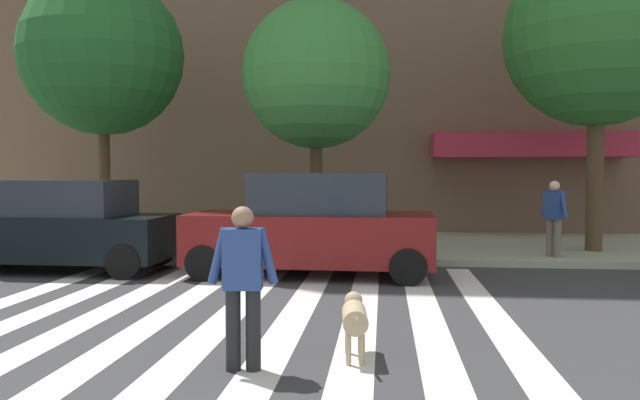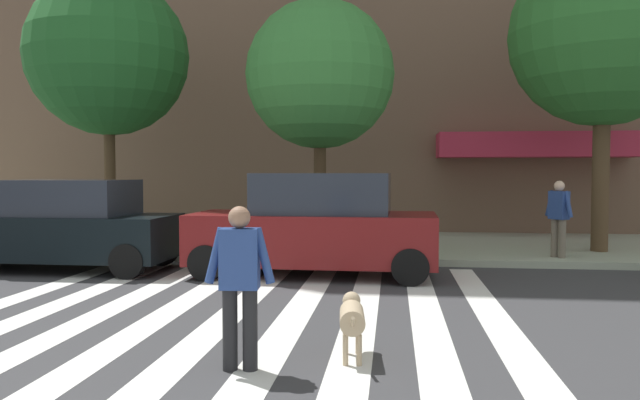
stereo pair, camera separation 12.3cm
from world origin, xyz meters
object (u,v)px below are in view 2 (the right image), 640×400
at_px(street_tree_further, 604,34).
at_px(street_tree_nearest, 108,56).
at_px(parked_car_behind_first, 64,227).
at_px(parked_car_third_in_line, 316,226).
at_px(street_tree_middle, 320,75).
at_px(pedestrian_dog_walker, 240,278).
at_px(pedestrian_bystander, 559,214).
at_px(dog_on_leash, 352,317).

bearing_deg(street_tree_further, street_tree_nearest, -179.74).
bearing_deg(street_tree_further, parked_car_behind_first, -164.39).
height_order(parked_car_behind_first, street_tree_nearest, street_tree_nearest).
height_order(parked_car_behind_first, parked_car_third_in_line, parked_car_third_in_line).
relative_size(parked_car_third_in_line, street_tree_middle, 0.81).
bearing_deg(parked_car_behind_first, street_tree_nearest, 99.28).
distance_m(street_tree_nearest, pedestrian_dog_walker, 11.14).
relative_size(street_tree_further, pedestrian_dog_walker, 4.32).
bearing_deg(pedestrian_bystander, pedestrian_dog_walker, -123.26).
distance_m(street_tree_further, pedestrian_bystander, 4.38).
height_order(parked_car_behind_first, pedestrian_dog_walker, parked_car_behind_first).
xyz_separation_m(street_tree_nearest, dog_on_leash, (6.65, -8.27, -4.42)).
height_order(parked_car_behind_first, pedestrian_bystander, parked_car_behind_first).
xyz_separation_m(parked_car_third_in_line, pedestrian_bystander, (4.97, 1.96, 0.14)).
bearing_deg(pedestrian_bystander, parked_car_third_in_line, -158.52).
height_order(street_tree_nearest, street_tree_further, street_tree_further).
xyz_separation_m(dog_on_leash, pedestrian_bystander, (3.94, 7.13, 0.63)).
bearing_deg(parked_car_third_in_line, pedestrian_dog_walker, -90.47).
relative_size(pedestrian_dog_walker, pedestrian_bystander, 1.00).
height_order(parked_car_behind_first, street_tree_further, street_tree_further).
xyz_separation_m(parked_car_third_in_line, street_tree_nearest, (-5.62, 3.11, 3.93)).
bearing_deg(street_tree_middle, pedestrian_dog_walker, -88.87).
bearing_deg(pedestrian_dog_walker, dog_on_leash, 26.02).
bearing_deg(pedestrian_bystander, street_tree_nearest, 173.81).
height_order(pedestrian_dog_walker, dog_on_leash, pedestrian_dog_walker).
height_order(street_tree_nearest, street_tree_middle, street_tree_nearest).
bearing_deg(street_tree_middle, parked_car_behind_first, -154.38).
bearing_deg(parked_car_behind_first, parked_car_third_in_line, -0.01).
relative_size(street_tree_middle, street_tree_further, 0.81).
bearing_deg(pedestrian_dog_walker, street_tree_middle, 91.13).
distance_m(parked_car_third_in_line, street_tree_nearest, 7.53).
relative_size(dog_on_leash, pedestrian_bystander, 0.60).
bearing_deg(pedestrian_bystander, street_tree_middle, 175.64).
bearing_deg(pedestrian_dog_walker, parked_car_third_in_line, 89.53).
height_order(street_tree_nearest, pedestrian_bystander, street_tree_nearest).
bearing_deg(street_tree_nearest, street_tree_middle, -7.92).
distance_m(street_tree_further, pedestrian_dog_walker, 11.61).
height_order(parked_car_third_in_line, dog_on_leash, parked_car_third_in_line).
distance_m(street_tree_middle, dog_on_leash, 8.49).
relative_size(street_tree_further, pedestrian_bystander, 4.32).
bearing_deg(dog_on_leash, parked_car_behind_first, 139.92).
bearing_deg(street_tree_nearest, parked_car_behind_first, -80.72).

